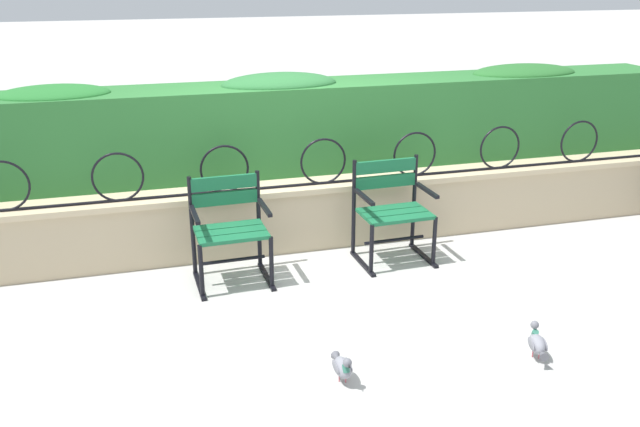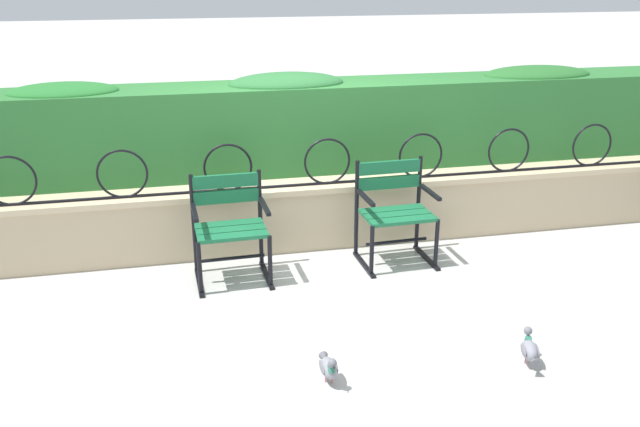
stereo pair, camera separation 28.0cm
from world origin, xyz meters
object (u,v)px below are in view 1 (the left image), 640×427
Objects in this scene: park_chair_left at (229,226)px; park_chair_right at (392,208)px; pigeon_far_side at (537,343)px; pigeon_near_chairs at (342,366)px.

park_chair_left is 0.98× the size of park_chair_right.
pigeon_far_side is (0.33, -1.78, -0.36)m from park_chair_right.
park_chair_right is (1.41, 0.05, 0.01)m from park_chair_left.
pigeon_far_side is at bearing -79.57° from park_chair_right.
pigeon_near_chairs is 1.31m from pigeon_far_side.
park_chair_right reaches higher than park_chair_left.
park_chair_left is 2.97× the size of pigeon_near_chairs.
pigeon_far_side is (1.74, -1.74, -0.35)m from park_chair_left.
pigeon_near_chairs is (0.43, -1.64, -0.35)m from park_chair_left.
pigeon_far_side is at bearing -44.96° from park_chair_left.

